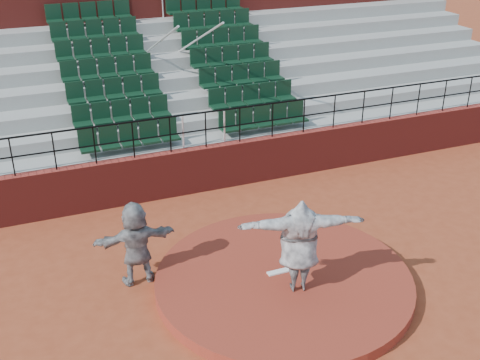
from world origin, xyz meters
The scene contains 9 objects.
ground centered at (0.00, 0.00, 0.00)m, with size 90.00×90.00×0.00m, color #963E22.
pitchers_mound centered at (0.00, 0.00, 0.12)m, with size 5.50×5.50×0.25m, color maroon.
pitching_rubber centered at (0.00, 0.15, 0.27)m, with size 0.60×0.15×0.03m, color white.
boundary_wall centered at (0.00, 5.00, 0.65)m, with size 24.00×0.30×1.30m, color maroon.
wall_railing centered at (0.00, 5.00, 2.03)m, with size 24.04×0.05×1.03m.
seating_deck centered at (0.00, 8.65, 1.43)m, with size 24.00×5.97×4.63m.
press_box_facade centered at (0.00, 12.60, 3.55)m, with size 24.00×3.00×7.10m, color maroon.
pitcher centered at (0.08, -0.48, 1.27)m, with size 2.51×0.68×2.05m, color black.
fielder centered at (-2.84, 1.33, 0.95)m, with size 1.76×0.56×1.90m, color black.
Camera 1 is at (-4.85, -9.55, 7.69)m, focal length 45.00 mm.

